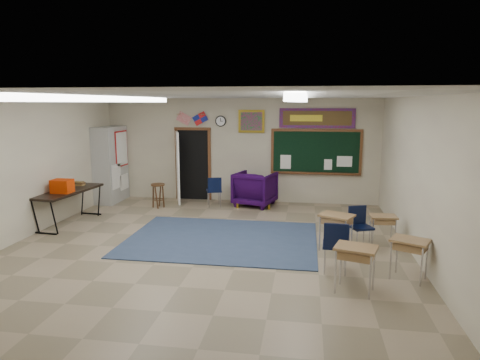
% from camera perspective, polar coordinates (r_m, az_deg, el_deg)
% --- Properties ---
extents(floor, '(9.00, 9.00, 0.00)m').
position_cam_1_polar(floor, '(8.53, -4.85, -9.48)').
color(floor, gray).
rests_on(floor, ground).
extents(back_wall, '(8.00, 0.04, 3.00)m').
position_cam_1_polar(back_wall, '(12.52, -0.05, 3.96)').
color(back_wall, beige).
rests_on(back_wall, floor).
extents(front_wall, '(8.00, 0.04, 3.00)m').
position_cam_1_polar(front_wall, '(4.06, -20.66, -10.24)').
color(front_wall, beige).
rests_on(front_wall, floor).
extents(left_wall, '(0.04, 9.00, 3.00)m').
position_cam_1_polar(left_wall, '(9.90, -28.11, 1.05)').
color(left_wall, beige).
rests_on(left_wall, floor).
extents(right_wall, '(0.04, 9.00, 3.00)m').
position_cam_1_polar(right_wall, '(8.17, 23.35, -0.28)').
color(right_wall, beige).
rests_on(right_wall, floor).
extents(ceiling, '(8.00, 9.00, 0.04)m').
position_cam_1_polar(ceiling, '(8.03, -5.18, 11.10)').
color(ceiling, silver).
rests_on(ceiling, back_wall).
extents(area_rug, '(4.00, 3.00, 0.02)m').
position_cam_1_polar(area_rug, '(9.22, -2.44, -7.85)').
color(area_rug, '#2F3E5B').
rests_on(area_rug, floor).
extents(fluorescent_strips, '(3.86, 6.00, 0.10)m').
position_cam_1_polar(fluorescent_strips, '(8.03, -5.17, 10.68)').
color(fluorescent_strips, white).
rests_on(fluorescent_strips, ceiling).
extents(doorway, '(1.10, 0.89, 2.16)m').
position_cam_1_polar(doorway, '(12.75, -6.84, 2.00)').
color(doorway, black).
rests_on(doorway, back_wall).
extents(chalkboard, '(2.55, 0.14, 1.30)m').
position_cam_1_polar(chalkboard, '(12.34, 10.08, 3.54)').
color(chalkboard, brown).
rests_on(chalkboard, back_wall).
extents(bulletin_board, '(2.10, 0.05, 0.55)m').
position_cam_1_polar(bulletin_board, '(12.27, 10.23, 8.12)').
color(bulletin_board, '#9E110D').
rests_on(bulletin_board, back_wall).
extents(framed_art_print, '(0.75, 0.05, 0.65)m').
position_cam_1_polar(framed_art_print, '(12.37, 1.54, 7.83)').
color(framed_art_print, olive).
rests_on(framed_art_print, back_wall).
extents(wall_clock, '(0.32, 0.05, 0.32)m').
position_cam_1_polar(wall_clock, '(12.52, -2.59, 7.85)').
color(wall_clock, black).
rests_on(wall_clock, back_wall).
extents(wall_flags, '(1.16, 0.06, 0.70)m').
position_cam_1_polar(wall_flags, '(12.69, -6.42, 8.42)').
color(wall_flags, red).
rests_on(wall_flags, back_wall).
extents(storage_cabinet, '(0.59, 1.25, 2.20)m').
position_cam_1_polar(storage_cabinet, '(13.07, -16.83, 2.00)').
color(storage_cabinet, '#A3A39F').
rests_on(storage_cabinet, floor).
extents(wingback_armchair, '(1.28, 1.30, 0.96)m').
position_cam_1_polar(wingback_armchair, '(12.09, 2.02, -1.17)').
color(wingback_armchair, '#1E0431').
rests_on(wingback_armchair, floor).
extents(student_chair_reading, '(0.53, 0.53, 0.84)m').
position_cam_1_polar(student_chair_reading, '(12.03, -3.49, -1.52)').
color(student_chair_reading, black).
rests_on(student_chair_reading, floor).
extents(student_chair_desk_a, '(0.48, 0.48, 0.91)m').
position_cam_1_polar(student_chair_desk_a, '(7.58, 12.62, -8.63)').
color(student_chair_desk_a, black).
rests_on(student_chair_desk_a, floor).
extents(student_chair_desk_b, '(0.54, 0.54, 0.84)m').
position_cam_1_polar(student_chair_desk_b, '(8.88, 15.82, -6.21)').
color(student_chair_desk_b, black).
rests_on(student_chair_desk_b, floor).
extents(student_desk_front_left, '(0.75, 0.69, 0.74)m').
position_cam_1_polar(student_desk_front_left, '(8.63, 12.70, -6.59)').
color(student_desk_front_left, '#A37B4C').
rests_on(student_desk_front_left, floor).
extents(student_desk_front_right, '(0.54, 0.42, 0.63)m').
position_cam_1_polar(student_desk_front_right, '(9.22, 18.48, -6.18)').
color(student_desk_front_right, '#A37B4C').
rests_on(student_desk_front_right, floor).
extents(student_desk_back_left, '(0.71, 0.61, 0.73)m').
position_cam_1_polar(student_desk_back_left, '(6.90, 15.09, -11.09)').
color(student_desk_back_left, '#A37B4C').
rests_on(student_desk_back_left, floor).
extents(student_desk_back_right, '(0.71, 0.64, 0.69)m').
position_cam_1_polar(student_desk_back_right, '(7.64, 21.61, -9.53)').
color(student_desk_back_right, '#A37B4C').
rests_on(student_desk_back_right, floor).
extents(folding_table, '(0.84, 2.04, 1.13)m').
position_cam_1_polar(folding_table, '(11.04, -21.82, -3.18)').
color(folding_table, black).
rests_on(folding_table, floor).
extents(wooden_stool, '(0.38, 0.38, 0.67)m').
position_cam_1_polar(wooden_stool, '(12.07, -10.85, -2.01)').
color(wooden_stool, '#523518').
rests_on(wooden_stool, floor).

